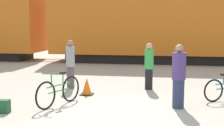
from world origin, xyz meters
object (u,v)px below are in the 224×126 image
object	(u,v)px
bicycle_green	(59,91)
person_in_green	(149,66)
person_in_purple	(179,77)
backpack	(4,106)
traffic_cone	(87,87)
freight_train	(147,14)
person_in_grey	(70,64)

from	to	relation	value
bicycle_green	person_in_green	bearing A→B (deg)	49.15
person_in_green	person_in_purple	bearing A→B (deg)	-27.49
person_in_purple	backpack	distance (m)	4.62
traffic_cone	person_in_green	bearing A→B (deg)	32.87
freight_train	person_in_green	xyz separation A→B (m)	(0.58, -8.33, -2.12)
bicycle_green	traffic_cone	xyz separation A→B (m)	(0.42, 1.47, -0.15)
person_in_grey	traffic_cone	distance (m)	1.43
person_in_purple	traffic_cone	size ratio (longest dim) A/B	3.14
person_in_green	backpack	xyz separation A→B (m)	(-3.47, -3.68, -0.65)
person_in_purple	traffic_cone	xyz separation A→B (m)	(-2.85, 1.18, -0.61)
freight_train	person_in_purple	bearing A→B (deg)	-82.02
person_in_grey	traffic_cone	size ratio (longest dim) A/B	3.12
person_in_grey	freight_train	bearing A→B (deg)	-59.00
traffic_cone	person_in_purple	bearing A→B (deg)	-22.59
backpack	traffic_cone	distance (m)	2.89
person_in_green	person_in_purple	distance (m)	2.60
person_in_green	traffic_cone	distance (m)	2.35
bicycle_green	backpack	xyz separation A→B (m)	(-1.13, -0.97, -0.23)
person_in_green	person_in_purple	xyz separation A→B (m)	(0.93, -2.42, 0.04)
person_in_green	backpack	world-z (taller)	person_in_green
person_in_green	backpack	distance (m)	5.10
bicycle_green	traffic_cone	size ratio (longest dim) A/B	3.13
person_in_green	person_in_grey	bearing A→B (deg)	-132.99
freight_train	backpack	xyz separation A→B (m)	(-2.89, -12.01, -2.77)
traffic_cone	person_in_grey	bearing A→B (deg)	131.02
person_in_purple	person_in_grey	size ratio (longest dim) A/B	1.00
bicycle_green	person_in_purple	distance (m)	3.31
person_in_grey	backpack	size ratio (longest dim) A/B	5.05
bicycle_green	traffic_cone	distance (m)	1.54
backpack	person_in_purple	bearing A→B (deg)	15.91
person_in_grey	backpack	distance (m)	3.55
backpack	traffic_cone	size ratio (longest dim) A/B	0.62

